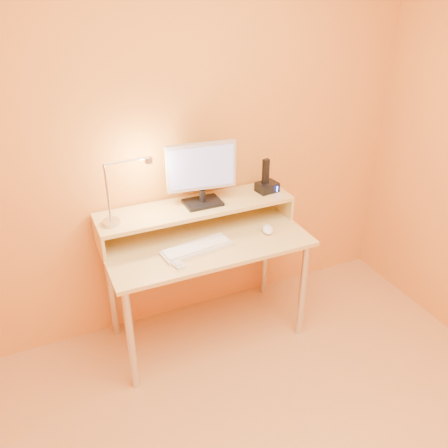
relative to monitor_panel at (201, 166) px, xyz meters
name	(u,v)px	position (x,y,z in m)	size (l,w,h in m)	color
wall_back	(184,138)	(-0.04, 0.16, 0.13)	(3.00, 0.04, 2.50)	orange
desk_leg_fl	(131,341)	(-0.59, -0.41, -0.77)	(0.04, 0.04, 0.69)	silver
desk_leg_fr	(303,291)	(0.51, -0.41, -0.77)	(0.04, 0.04, 0.69)	silver
desk_leg_bl	(111,290)	(-0.59, 0.09, -0.77)	(0.04, 0.04, 0.69)	silver
desk_leg_br	(265,252)	(0.51, 0.09, -0.77)	(0.04, 0.04, 0.69)	silver
desk_lower	(206,241)	(-0.04, -0.16, -0.41)	(1.20, 0.60, 0.03)	#E8C670
shelf_riser_left	(99,239)	(-0.64, -0.01, -0.33)	(0.02, 0.30, 0.14)	#E8C670
shelf_riser_right	(280,201)	(0.55, -0.01, -0.33)	(0.02, 0.30, 0.14)	#E8C670
desk_shelf	(196,207)	(-0.04, -0.01, -0.25)	(1.20, 0.30, 0.03)	#E8C670
monitor_foot	(203,202)	(0.00, -0.01, -0.23)	(0.22, 0.16, 0.02)	black
monitor_neck	(203,196)	(0.00, -0.01, -0.19)	(0.04, 0.04, 0.07)	black
monitor_panel	(201,166)	(0.00, 0.00, 0.00)	(0.41, 0.04, 0.28)	#B2B2BA
monitor_back	(200,165)	(0.00, 0.02, 0.00)	(0.37, 0.01, 0.24)	black
monitor_screen	(202,168)	(0.00, -0.02, 0.00)	(0.38, 0.00, 0.24)	#9193D2
lamp_base	(111,222)	(-0.56, -0.04, -0.23)	(0.10, 0.10, 0.03)	silver
lamp_post	(108,193)	(-0.56, -0.04, -0.05)	(0.01, 0.01, 0.33)	silver
lamp_arm	(127,161)	(-0.44, -0.04, 0.12)	(0.01, 0.01, 0.24)	silver
lamp_head	(149,160)	(-0.32, -0.04, 0.10)	(0.04, 0.04, 0.03)	silver
lamp_bulb	(149,163)	(-0.32, -0.04, 0.09)	(0.03, 0.03, 0.00)	#FFEAC6
phone_dock	(267,187)	(0.44, -0.01, -0.21)	(0.13, 0.10, 0.06)	black
phone_handset	(266,171)	(0.43, -0.01, -0.10)	(0.04, 0.03, 0.16)	black
phone_led	(277,189)	(0.49, -0.06, -0.21)	(0.01, 0.00, 0.04)	#265BFF
keyboard	(196,249)	(-0.14, -0.25, -0.39)	(0.41, 0.13, 0.02)	silver
mouse	(268,229)	(0.33, -0.23, -0.38)	(0.07, 0.12, 0.04)	white
remote_control	(173,260)	(-0.30, -0.31, -0.39)	(0.05, 0.18, 0.02)	silver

